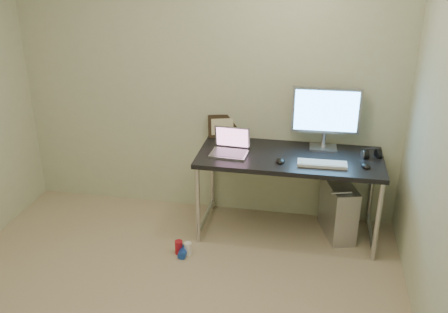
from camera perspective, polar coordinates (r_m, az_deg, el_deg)
wall_back at (r=4.49m, az=-1.98°, el=8.43°), size 3.50×0.02×2.50m
desk at (r=4.27m, az=7.48°, el=-0.88°), size 1.55×0.68×0.75m
tower_computer at (r=4.52m, az=12.91°, el=-5.88°), size 0.33×0.51×0.52m
cable_a at (r=4.65m, az=12.41°, el=-2.81°), size 0.01×0.16×0.69m
cable_b at (r=4.65m, az=13.50°, el=-3.22°), size 0.02×0.11×0.71m
can_red at (r=4.25m, az=-5.19°, el=-10.29°), size 0.09×0.09×0.12m
can_white at (r=4.24m, az=-4.14°, el=-10.46°), size 0.07×0.07×0.11m
can_blue at (r=4.24m, az=-4.72°, el=-10.83°), size 0.08×0.13×0.07m
laptop at (r=4.24m, az=0.72°, el=1.06°), size 0.32×0.27×0.21m
monitor at (r=4.33m, az=11.58°, el=4.86°), size 0.58×0.18×0.55m
keyboard at (r=4.09m, az=11.15°, el=-0.83°), size 0.40×0.14×0.02m
mouse_right at (r=4.14m, az=15.88°, el=-0.92°), size 0.10×0.13×0.04m
mouse_left at (r=4.10m, az=6.44°, el=-0.38°), size 0.08×0.12×0.04m
headphones at (r=4.34m, az=16.52°, el=0.25°), size 0.18×0.10×0.10m
picture_frame at (r=4.56m, az=-0.16°, el=3.48°), size 0.28×0.15×0.21m
webcam at (r=4.46m, az=2.54°, el=2.83°), size 0.04×0.03×0.13m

